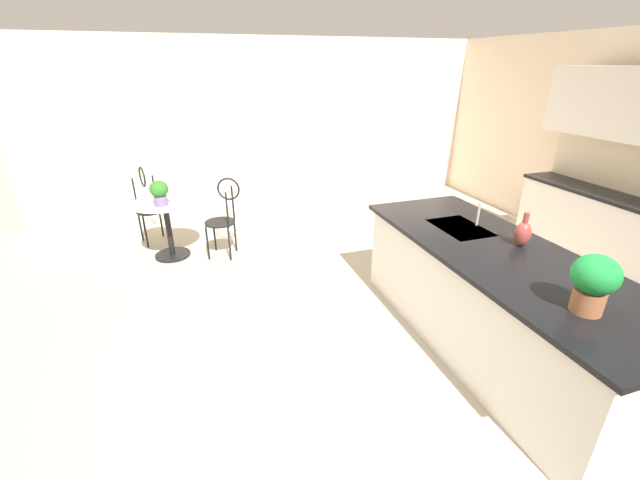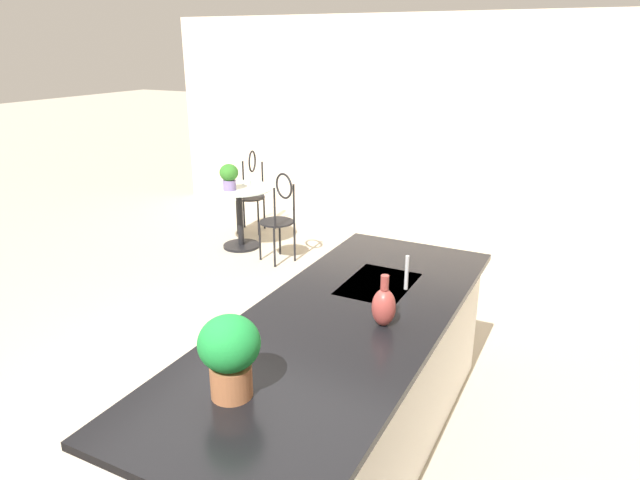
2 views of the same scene
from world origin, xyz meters
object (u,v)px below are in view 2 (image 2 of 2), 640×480
Objects in this scene: chair_by_island at (251,188)px; vase_on_counter at (384,306)px; potted_plant_counter_far at (230,352)px; potted_plant_on_table at (229,175)px; bistro_table at (240,212)px; chair_near_window at (280,213)px.

chair_by_island is 3.62× the size of vase_on_counter.
potted_plant_counter_far reaches higher than vase_on_counter.
potted_plant_counter_far reaches higher than chair_by_island.
potted_plant_on_table is 3.89m from vase_on_counter.
potted_plant_counter_far is at bearing -21.15° from vase_on_counter.
chair_by_island is 2.79× the size of potted_plant_counter_far.
vase_on_counter is at bearing 46.19° from bistro_table.
chair_near_window is (0.21, 0.68, 0.13)m from bistro_table.
chair_near_window is 3.37m from vase_on_counter.
potted_plant_on_table is (0.75, 0.21, 0.34)m from chair_by_island.
potted_plant_counter_far is (3.43, 1.83, 0.56)m from chair_near_window.
chair_by_island is at bearing -131.84° from chair_near_window.
potted_plant_counter_far is at bearing 34.58° from bistro_table.
potted_plant_counter_far is at bearing 35.92° from potted_plant_on_table.
chair_near_window is at bearing 72.82° from bistro_table.
chair_by_island is (-0.62, -0.24, 0.13)m from bistro_table.
potted_plant_counter_far reaches higher than bistro_table.
bistro_table is 0.49m from potted_plant_on_table.
chair_by_island is 3.43× the size of potted_plant_on_table.
potted_plant_counter_far is (3.64, 2.51, 0.69)m from bistro_table.
vase_on_counter is (-0.90, 0.35, -0.10)m from potted_plant_counter_far.
bistro_table is 2.14× the size of potted_plant_counter_far.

